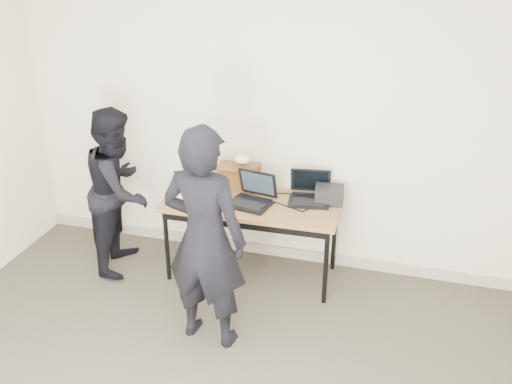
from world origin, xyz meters
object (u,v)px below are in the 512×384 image
at_px(equipment_box, 329,195).
at_px(person_typist, 205,239).
at_px(leather_satchel, 239,176).
at_px(desk, 251,209).
at_px(laptop_right, 309,194).
at_px(laptop_center, 253,196).
at_px(person_observer, 119,190).
at_px(laptop_beige, 196,192).

bearing_deg(equipment_box, person_typist, -123.05).
bearing_deg(equipment_box, leather_satchel, 177.47).
bearing_deg(desk, laptop_right, 20.92).
distance_m(laptop_center, person_observer, 1.19).
distance_m(laptop_center, laptop_right, 0.49).
distance_m(desk, laptop_right, 0.51).
height_order(desk, person_typist, person_typist).
distance_m(laptop_right, person_observer, 1.67).
xyz_separation_m(equipment_box, person_typist, (-0.71, -1.09, 0.06)).
distance_m(desk, laptop_center, 0.12).
distance_m(laptop_center, equipment_box, 0.65).
bearing_deg(person_observer, laptop_center, -93.58).
bearing_deg(laptop_right, laptop_center, -164.62).
bearing_deg(leather_satchel, equipment_box, -8.29).
xyz_separation_m(laptop_beige, laptop_right, (0.95, 0.21, 0.01)).
xyz_separation_m(desk, laptop_center, (0.01, -0.00, 0.12)).
height_order(desk, leather_satchel, leather_satchel).
relative_size(laptop_center, laptop_right, 1.03).
bearing_deg(person_observer, leather_satchel, -80.02).
distance_m(laptop_center, person_typist, 0.90).
bearing_deg(laptop_beige, leather_satchel, 37.34).
xyz_separation_m(laptop_right, person_typist, (-0.54, -1.09, 0.07)).
bearing_deg(equipment_box, desk, -163.05).
relative_size(leather_satchel, person_typist, 0.22).
xyz_separation_m(desk, laptop_beige, (-0.49, -0.02, 0.10)).
distance_m(desk, person_observer, 1.18).
bearing_deg(laptop_beige, person_observer, -173.07).
distance_m(laptop_center, leather_satchel, 0.31).
distance_m(laptop_right, equipment_box, 0.17).
xyz_separation_m(laptop_beige, leather_satchel, (0.31, 0.25, 0.08)).
bearing_deg(person_typist, equipment_box, -117.28).
xyz_separation_m(desk, person_observer, (-1.17, -0.12, 0.08)).
relative_size(person_typist, person_observer, 1.14).
height_order(laptop_right, person_observer, person_observer).
xyz_separation_m(laptop_beige, laptop_center, (0.50, 0.02, 0.02)).
bearing_deg(desk, leather_satchel, 126.94).
xyz_separation_m(person_typist, person_observer, (-1.10, 0.78, -0.11)).
bearing_deg(laptop_center, leather_satchel, 140.75).
xyz_separation_m(leather_satchel, equipment_box, (0.81, -0.04, -0.06)).
distance_m(person_typist, person_observer, 1.35).
relative_size(desk, person_observer, 1.02).
relative_size(desk, leather_satchel, 4.03).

